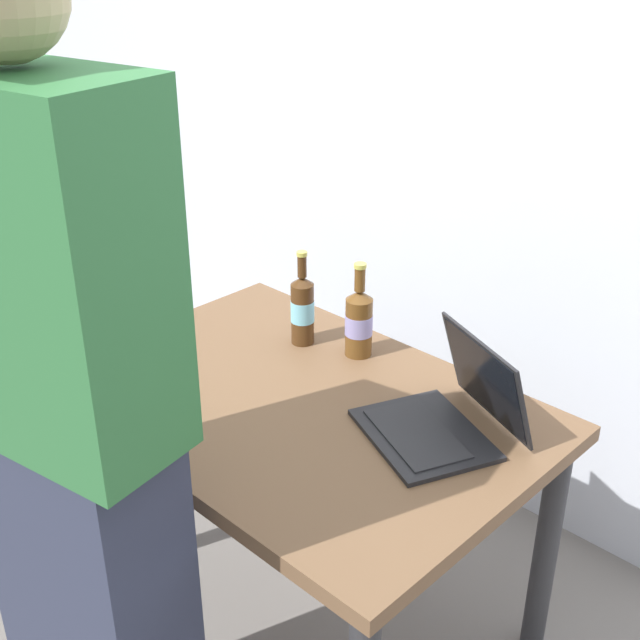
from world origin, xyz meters
name	(u,v)px	position (x,y,z in m)	size (l,w,h in m)	color
ground_plane	(301,608)	(0.00, 0.00, 0.00)	(8.00, 8.00, 0.00)	slate
desk	(298,429)	(0.00, 0.00, 0.62)	(1.22, 0.84, 0.72)	brown
laptop	(447,413)	(0.35, 0.14, 0.77)	(0.41, 0.42, 0.23)	black
beer_bottle_amber	(302,308)	(-0.21, 0.22, 0.82)	(0.07, 0.07, 0.28)	#472B14
beer_bottle_green	(359,321)	(-0.05, 0.28, 0.82)	(0.08, 0.08, 0.27)	brown
person_figure	(73,440)	(0.04, -0.63, 0.93)	(0.48, 0.34, 1.84)	#2D3347
back_wall	(515,111)	(0.00, 0.90, 1.30)	(6.00, 0.10, 2.60)	silver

